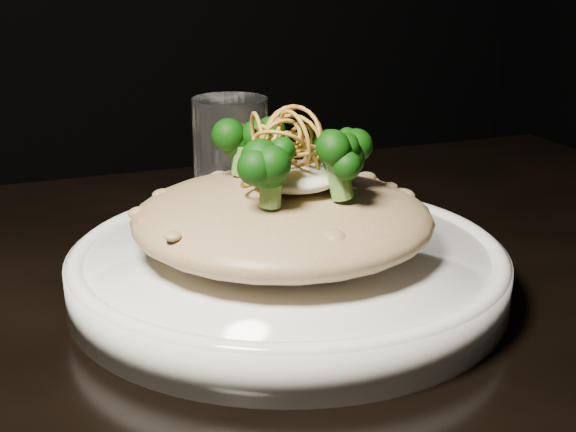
# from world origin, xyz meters

# --- Properties ---
(plate) EXTENTS (0.29, 0.29, 0.03)m
(plate) POSITION_xyz_m (0.09, 0.06, 0.77)
(plate) COLOR white
(plate) RESTS_ON table
(risotto) EXTENTS (0.20, 0.20, 0.04)m
(risotto) POSITION_xyz_m (0.09, 0.06, 0.80)
(risotto) COLOR brown
(risotto) RESTS_ON plate
(broccoli) EXTENTS (0.12, 0.12, 0.04)m
(broccoli) POSITION_xyz_m (0.10, 0.06, 0.85)
(broccoli) COLOR black
(broccoli) RESTS_ON risotto
(cheese) EXTENTS (0.06, 0.06, 0.02)m
(cheese) POSITION_xyz_m (0.10, 0.06, 0.83)
(cheese) COLOR white
(cheese) RESTS_ON risotto
(shallots) EXTENTS (0.06, 0.06, 0.04)m
(shallots) POSITION_xyz_m (0.09, 0.06, 0.86)
(shallots) COLOR brown
(shallots) RESTS_ON cheese
(drinking_glass) EXTENTS (0.08, 0.08, 0.11)m
(drinking_glass) POSITION_xyz_m (0.10, 0.20, 0.80)
(drinking_glass) COLOR white
(drinking_glass) RESTS_ON table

